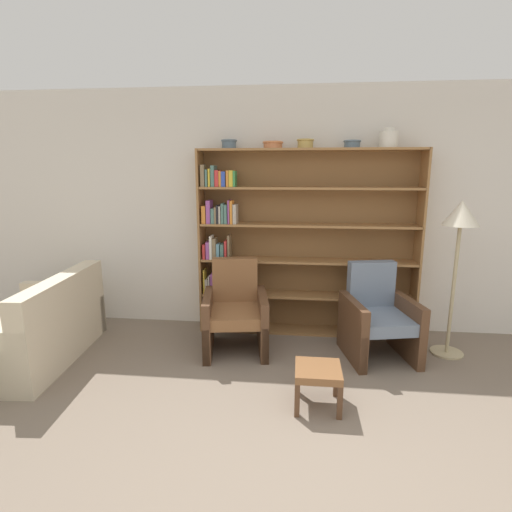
{
  "coord_description": "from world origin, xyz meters",
  "views": [
    {
      "loc": [
        -0.1,
        -2.11,
        1.84
      ],
      "look_at": [
        -0.55,
        2.02,
        0.95
      ],
      "focal_mm": 28.0,
      "sensor_mm": 36.0,
      "label": 1
    }
  ],
  "objects": [
    {
      "name": "bowl_stoneware",
      "position": [
        -0.4,
        2.31,
        2.11
      ],
      "size": [
        0.22,
        0.22,
        0.08
      ],
      "color": "#C67547",
      "rests_on": "bookshelf"
    },
    {
      "name": "footstool",
      "position": [
        0.08,
        0.8,
        0.27
      ],
      "size": [
        0.36,
        0.36,
        0.33
      ],
      "color": "brown",
      "rests_on": "ground"
    },
    {
      "name": "vase_tall",
      "position": [
        0.8,
        2.31,
        2.16
      ],
      "size": [
        0.19,
        0.19,
        0.2
      ],
      "color": "silver",
      "rests_on": "bookshelf"
    },
    {
      "name": "ground_plane",
      "position": [
        0.0,
        0.0,
        0.0
      ],
      "size": [
        24.0,
        24.0,
        0.0
      ],
      "primitive_type": "plane",
      "color": "#7A6B5B"
    },
    {
      "name": "armchair_leather",
      "position": [
        -0.74,
        1.78,
        0.4
      ],
      "size": [
        0.74,
        0.77,
        0.93
      ],
      "rotation": [
        0.0,
        0.0,
        3.3
      ],
      "color": "brown",
      "rests_on": "ground"
    },
    {
      "name": "wall_back",
      "position": [
        0.0,
        2.5,
        1.38
      ],
      "size": [
        12.0,
        0.06,
        2.75
      ],
      "color": "silver",
      "rests_on": "ground"
    },
    {
      "name": "bookshelf",
      "position": [
        -0.22,
        2.34,
        1.01
      ],
      "size": [
        2.43,
        0.3,
        2.07
      ],
      "color": "olive",
      "rests_on": "ground"
    },
    {
      "name": "bowl_slate",
      "position": [
        -0.87,
        2.31,
        2.13
      ],
      "size": [
        0.17,
        0.17,
        0.1
      ],
      "color": "slate",
      "rests_on": "bookshelf"
    },
    {
      "name": "bowl_olive",
      "position": [
        0.44,
        2.31,
        2.12
      ],
      "size": [
        0.18,
        0.18,
        0.08
      ],
      "color": "slate",
      "rests_on": "bookshelf"
    },
    {
      "name": "armchair_cushioned",
      "position": [
        0.71,
        1.78,
        0.4
      ],
      "size": [
        0.77,
        0.8,
        0.93
      ],
      "rotation": [
        0.0,
        0.0,
        3.35
      ],
      "color": "brown",
      "rests_on": "ground"
    },
    {
      "name": "bowl_cream",
      "position": [
        -0.05,
        2.31,
        2.13
      ],
      "size": [
        0.18,
        0.18,
        0.1
      ],
      "color": "tan",
      "rests_on": "bookshelf"
    },
    {
      "name": "floor_lamp",
      "position": [
        1.44,
        1.89,
        1.32
      ],
      "size": [
        0.34,
        0.34,
        1.56
      ],
      "color": "tan",
      "rests_on": "ground"
    },
    {
      "name": "couch",
      "position": [
        -2.67,
        1.32,
        0.3
      ],
      "size": [
        1.02,
        1.55,
        0.84
      ],
      "rotation": [
        0.0,
        0.0,
        1.65
      ],
      "color": "beige",
      "rests_on": "ground"
    }
  ]
}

